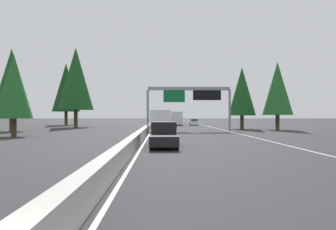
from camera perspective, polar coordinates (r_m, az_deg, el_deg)
ground_plane at (r=63.39m, az=-2.73°, el=-2.14°), size 320.00×320.00×0.00m
median_barrier at (r=83.37m, az=-2.57°, el=-1.31°), size 180.00×0.56×0.90m
shoulder_stripe_right at (r=74.02m, az=6.43°, el=-1.82°), size 160.00×0.16×0.01m
shoulder_stripe_median at (r=73.38m, az=-2.33°, el=-1.84°), size 160.00×0.16×0.01m
sign_gantry_overhead at (r=49.70m, az=3.82°, el=3.31°), size 0.50×12.68×6.59m
pickup_distant_b at (r=24.78m, az=-0.73°, el=-3.40°), size 5.60×2.00×1.86m
box_truck_far_center at (r=41.65m, az=-1.34°, el=-1.05°), size 8.50×2.40×2.95m
sedan_mid_left at (r=56.33m, az=-0.84°, el=-1.71°), size 4.40×1.80×1.47m
bus_far_right at (r=79.56m, az=1.37°, el=-0.46°), size 11.50×2.55×3.10m
sedan_distant_a at (r=76.30m, az=4.47°, el=-1.26°), size 4.40×1.80×1.47m
sedan_near_right at (r=75.95m, az=-1.07°, el=-1.26°), size 4.40×1.80×1.47m
conifer_right_near at (r=55.12m, az=18.36°, el=4.36°), size 4.75×4.75×10.79m
conifer_right_mid at (r=56.94m, az=12.64°, el=3.99°), size 4.59×4.59×10.43m
conifer_left_foreground at (r=40.06m, az=-25.05°, el=4.48°), size 3.99×3.99×9.07m
conifer_left_near at (r=53.01m, az=-25.35°, el=5.32°), size 5.27×5.27×11.98m
conifer_left_mid at (r=66.28m, az=-15.63°, el=6.05°), size 6.76×6.76×15.37m
conifer_left_far at (r=81.26m, az=-17.18°, el=4.55°), size 6.37×6.37×14.48m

